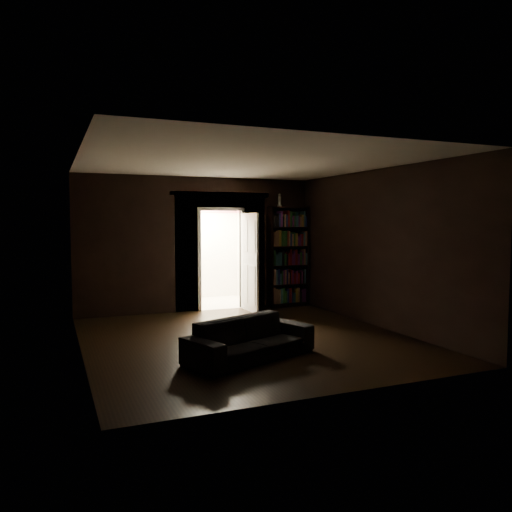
{
  "coord_description": "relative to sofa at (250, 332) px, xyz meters",
  "views": [
    {
      "loc": [
        -2.89,
        -7.31,
        1.88
      ],
      "look_at": [
        0.53,
        0.9,
        1.26
      ],
      "focal_mm": 35.0,
      "sensor_mm": 36.0,
      "label": 1
    }
  ],
  "objects": [
    {
      "name": "sofa",
      "position": [
        0.0,
        0.0,
        0.0
      ],
      "size": [
        2.04,
        1.43,
        0.72
      ],
      "primitive_type": "imported",
      "rotation": [
        0.0,
        0.0,
        0.37
      ],
      "color": "black",
      "rests_on": "ground"
    },
    {
      "name": "kitchen_alcove",
      "position": [
        0.87,
        4.93,
        0.85
      ],
      "size": [
        2.2,
        1.8,
        2.6
      ],
      "color": "#B1AD9A",
      "rests_on": "ground"
    },
    {
      "name": "door",
      "position": [
        1.35,
        3.36,
        0.66
      ],
      "size": [
        0.06,
        0.85,
        2.05
      ],
      "primitive_type": "cube",
      "rotation": [
        0.0,
        0.0,
        1.58
      ],
      "color": "silver",
      "rests_on": "ground"
    },
    {
      "name": "bottles",
      "position": [
        0.31,
        5.03,
        1.43
      ],
      "size": [
        0.71,
        0.3,
        0.29
      ],
      "primitive_type": "cube",
      "rotation": [
        0.0,
        0.0,
        0.3
      ],
      "color": "black",
      "rests_on": "refrigerator"
    },
    {
      "name": "figurine",
      "position": [
        2.15,
        3.61,
        1.98
      ],
      "size": [
        0.12,
        0.12,
        0.28
      ],
      "primitive_type": "cube",
      "rotation": [
        0.0,
        0.0,
        0.37
      ],
      "color": "silver",
      "rests_on": "bookshelf"
    },
    {
      "name": "ground",
      "position": [
        0.37,
        1.06,
        -0.36
      ],
      "size": [
        5.5,
        5.5,
        0.0
      ],
      "primitive_type": "plane",
      "color": "black",
      "rests_on": "ground"
    },
    {
      "name": "bookshelf",
      "position": [
        2.37,
        3.65,
        0.74
      ],
      "size": [
        0.92,
        0.37,
        2.2
      ],
      "primitive_type": "cube",
      "rotation": [
        0.0,
        0.0,
        -0.05
      ],
      "color": "black",
      "rests_on": "ground"
    },
    {
      "name": "refrigerator",
      "position": [
        0.27,
        5.09,
        0.46
      ],
      "size": [
        0.91,
        0.88,
        1.65
      ],
      "primitive_type": "cube",
      "rotation": [
        0.0,
        0.0,
        -0.32
      ],
      "color": "white",
      "rests_on": "ground"
    },
    {
      "name": "room_walls",
      "position": [
        0.36,
        2.13,
        1.32
      ],
      "size": [
        5.02,
        5.61,
        2.84
      ],
      "color": "black",
      "rests_on": "ground"
    }
  ]
}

